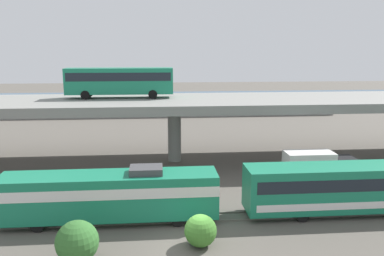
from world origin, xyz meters
TOP-DOWN VIEW (x-y plane):
  - ground_plane at (0.00, 0.00)m, footprint 260.00×260.00m
  - rail_strip_near at (0.00, 3.28)m, footprint 110.00×0.12m
  - rail_strip_far at (0.00, 4.72)m, footprint 110.00×0.12m
  - train_locomotive at (-6.27, 4.00)m, footprint 16.93×3.04m
  - highway_overpass at (0.00, 20.00)m, footprint 96.00×12.08m
  - transit_bus_on_overpass at (-6.09, 21.50)m, footprint 12.00×2.68m
  - service_truck_east at (13.35, 11.22)m, footprint 6.80×2.46m
  - pier_parking_lot at (0.00, 55.00)m, footprint 64.68×11.65m
  - parked_car_0 at (-8.72, 54.16)m, footprint 4.32×1.87m
  - parked_car_1 at (7.09, 57.63)m, footprint 4.68×1.92m
  - parked_car_2 at (18.89, 56.43)m, footprint 4.69×1.94m
  - parked_car_3 at (-16.07, 56.14)m, footprint 4.33×1.92m
  - parked_car_4 at (26.93, 53.78)m, footprint 4.07×1.93m
  - parked_car_5 at (-0.65, 56.79)m, footprint 4.50×1.92m
  - harbor_water at (0.00, 78.00)m, footprint 140.00×36.00m
  - shrub_left at (-6.80, -1.57)m, footprint 2.60×2.60m
  - shrub_right at (0.79, -0.27)m, footprint 2.13×2.13m

SIDE VIEW (x-z plane):
  - ground_plane at x=0.00m, z-range 0.00..0.00m
  - harbor_water at x=0.00m, z-range 0.00..0.01m
  - rail_strip_near at x=0.00m, z-range 0.00..0.12m
  - rail_strip_far at x=0.00m, z-range 0.00..0.12m
  - pier_parking_lot at x=0.00m, z-range 0.00..1.70m
  - shrub_right at x=0.79m, z-range 0.00..2.13m
  - shrub_left at x=-6.80m, z-range 0.00..2.60m
  - service_truck_east at x=13.35m, z-range 0.12..3.16m
  - train_locomotive at x=-6.27m, z-range 0.10..4.28m
  - parked_car_4 at x=26.93m, z-range 1.72..3.22m
  - parked_car_0 at x=-8.72m, z-range 1.72..3.22m
  - parked_car_3 at x=-16.07m, z-range 1.72..3.22m
  - parked_car_5 at x=-0.65m, z-range 1.72..3.22m
  - parked_car_1 at x=7.09m, z-range 1.72..3.22m
  - parked_car_2 at x=18.89m, z-range 1.72..3.22m
  - highway_overpass at x=0.00m, z-range 2.97..10.14m
  - transit_bus_on_overpass at x=-6.09m, z-range 7.53..10.93m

